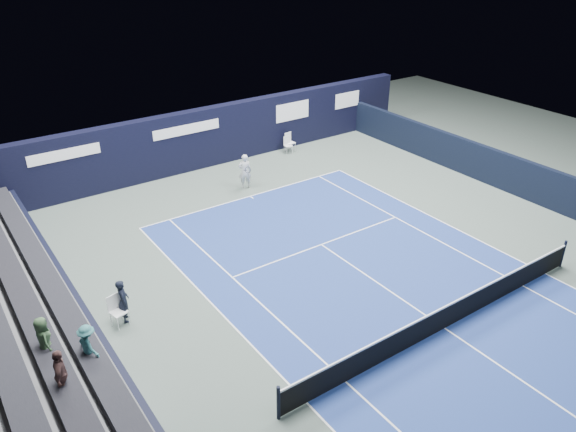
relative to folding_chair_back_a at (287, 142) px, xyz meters
name	(u,v)px	position (x,y,z in m)	size (l,w,h in m)	color
ground	(400,298)	(-4.74, -13.61, -0.62)	(48.00, 48.00, 0.00)	#49574F
court_surface	(445,328)	(-4.74, -15.61, -0.61)	(10.97, 23.77, 0.01)	navy
enclosure_wall_right	(498,169)	(5.76, -9.61, 0.28)	(0.30, 22.00, 1.80)	black
folding_chair_back_a	(287,142)	(0.00, 0.00, 0.00)	(0.47, 0.50, 0.93)	silver
folding_chair_back_b	(289,140)	(0.24, 0.16, -0.02)	(0.51, 0.50, 1.05)	white
line_judge_chair	(117,308)	(-13.18, -9.42, -0.01)	(0.58, 0.56, 1.07)	white
line_judge	(123,301)	(-12.91, -9.36, 0.14)	(0.55, 0.36, 1.52)	black
court_markings	(445,328)	(-4.74, -15.61, -0.61)	(11.03, 23.83, 0.00)	white
tennis_net	(447,316)	(-4.74, -15.61, -0.11)	(12.90, 0.10, 1.10)	black
back_sponsor_wall	(203,138)	(-4.74, 0.89, 0.93)	(26.00, 0.63, 3.10)	black
side_barrier_left	(85,324)	(-14.24, -9.63, -0.02)	(0.33, 22.00, 1.20)	black
tennis_player	(245,171)	(-4.39, -2.72, 0.24)	(0.73, 0.92, 1.72)	silver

